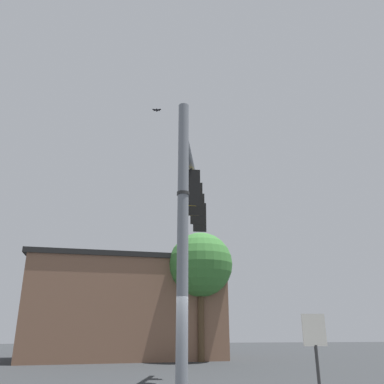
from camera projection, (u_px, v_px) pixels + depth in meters
The scene contains 11 objects.
signal_pole at pixel (183, 240), 9.70m from camera, with size 0.29×0.29×7.72m, color slate.
mast_arm at pixel (194, 179), 13.99m from camera, with size 0.21×0.21×7.03m, color slate.
traffic_light_nearest_pole at pixel (191, 189), 12.61m from camera, with size 0.54×0.49×1.31m.
traffic_light_mid_inner at pixel (194, 200), 13.74m from camera, with size 0.54×0.49×1.31m.
traffic_light_mid_outer at pixel (197, 210), 14.88m from camera, with size 0.54×0.49×1.31m.
traffic_light_arm_end at pixel (199, 218), 16.01m from camera, with size 0.54×0.49×1.31m.
street_name_sign at pixel (184, 197), 10.33m from camera, with size 0.40×1.16×0.22m.
bird_flying at pixel (157, 110), 13.94m from camera, with size 0.31×0.21×0.07m.
storefront_building at pixel (126, 307), 23.85m from camera, with size 12.43×7.31×5.94m.
tree_by_storefront at pixel (201, 265), 23.03m from camera, with size 3.75×3.75×7.20m.
historical_marker at pixel (315, 345), 9.54m from camera, with size 0.60×0.08×2.13m.
Camera 1 is at (-1.00, -9.51, 1.82)m, focal length 36.39 mm.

